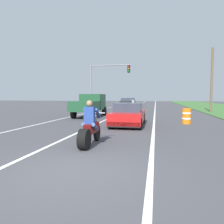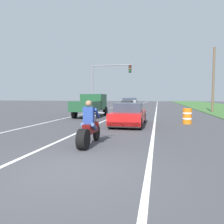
% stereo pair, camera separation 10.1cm
% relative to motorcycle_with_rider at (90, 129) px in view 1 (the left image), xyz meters
% --- Properties ---
extents(ground_plane, '(160.00, 160.00, 0.00)m').
position_rel_motorcycle_with_rider_xyz_m(ground_plane, '(0.40, -2.56, -0.59)').
color(ground_plane, '#424247').
extents(lane_stripe_left_solid, '(0.14, 120.00, 0.01)m').
position_rel_motorcycle_with_rider_xyz_m(lane_stripe_left_solid, '(-5.00, 17.44, -0.59)').
color(lane_stripe_left_solid, white).
rests_on(lane_stripe_left_solid, ground).
extents(lane_stripe_right_solid, '(0.14, 120.00, 0.01)m').
position_rel_motorcycle_with_rider_xyz_m(lane_stripe_right_solid, '(2.20, 17.44, -0.59)').
color(lane_stripe_right_solid, white).
rests_on(lane_stripe_right_solid, ground).
extents(lane_stripe_centre_dashed, '(0.14, 120.00, 0.01)m').
position_rel_motorcycle_with_rider_xyz_m(lane_stripe_centre_dashed, '(-1.40, 17.44, -0.59)').
color(lane_stripe_centre_dashed, white).
rests_on(lane_stripe_centre_dashed, ground).
extents(motorcycle_with_rider, '(0.70, 2.21, 1.62)m').
position_rel_motorcycle_with_rider_xyz_m(motorcycle_with_rider, '(0.00, 0.00, 0.00)').
color(motorcycle_with_rider, black).
rests_on(motorcycle_with_rider, ground).
extents(sports_car_red, '(1.84, 4.30, 1.37)m').
position_rel_motorcycle_with_rider_xyz_m(sports_car_red, '(0.66, 5.70, 0.04)').
color(sports_car_red, red).
rests_on(sports_car_red, ground).
extents(pickup_truck_left_lane_dark_green, '(2.02, 4.80, 1.98)m').
position_rel_motorcycle_with_rider_xyz_m(pickup_truck_left_lane_dark_green, '(-3.35, 10.59, 0.51)').
color(pickup_truck_left_lane_dark_green, '#1E4C2D').
rests_on(pickup_truck_left_lane_dark_green, ground).
extents(traffic_light_mast_near, '(5.24, 0.34, 6.00)m').
position_rel_motorcycle_with_rider_xyz_m(traffic_light_mast_near, '(-4.07, 18.67, 3.45)').
color(traffic_light_mast_near, gray).
rests_on(traffic_light_mast_near, ground).
extents(utility_pole_roadside, '(0.24, 0.24, 7.11)m').
position_rel_motorcycle_with_rider_xyz_m(utility_pole_roadside, '(8.30, 18.18, 2.96)').
color(utility_pole_roadside, brown).
rests_on(utility_pole_roadside, ground).
extents(construction_barrel_nearest, '(0.58, 0.58, 1.00)m').
position_rel_motorcycle_with_rider_xyz_m(construction_barrel_nearest, '(4.24, 7.16, -0.09)').
color(construction_barrel_nearest, orange).
rests_on(construction_barrel_nearest, ground).
extents(distant_car_far_ahead, '(1.80, 4.00, 1.50)m').
position_rel_motorcycle_with_rider_xyz_m(distant_car_far_ahead, '(-3.16, 32.06, 0.18)').
color(distant_car_far_ahead, '#262628').
rests_on(distant_car_far_ahead, ground).
extents(distant_car_further_ahead, '(1.80, 4.00, 1.50)m').
position_rel_motorcycle_with_rider_xyz_m(distant_car_further_ahead, '(-3.18, 40.64, 0.18)').
color(distant_car_further_ahead, '#99999E').
rests_on(distant_car_further_ahead, ground).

